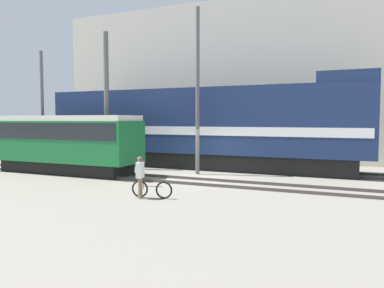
{
  "coord_description": "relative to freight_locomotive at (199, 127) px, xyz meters",
  "views": [
    {
      "loc": [
        7.4,
        -17.87,
        3.07
      ],
      "look_at": [
        -0.31,
        -0.33,
        1.8
      ],
      "focal_mm": 35.0,
      "sensor_mm": 36.0,
      "label": 1
    }
  ],
  "objects": [
    {
      "name": "ground_plane",
      "position": [
        1.66,
        -3.91,
        -2.59
      ],
      "size": [
        120.0,
        120.0,
        0.0
      ],
      "primitive_type": "plane",
      "color": "slate"
    },
    {
      "name": "track_near",
      "position": [
        1.66,
        -5.24,
        -2.52
      ],
      "size": [
        60.0,
        1.51,
        0.14
      ],
      "color": "#47423D",
      "rests_on": "ground"
    },
    {
      "name": "track_far",
      "position": [
        1.66,
        0.0,
        -2.52
      ],
      "size": [
        60.0,
        1.51,
        0.14
      ],
      "color": "#47423D",
      "rests_on": "ground"
    },
    {
      "name": "building_backdrop",
      "position": [
        1.66,
        7.87,
        3.38
      ],
      "size": [
        31.76,
        6.0,
        11.94
      ],
      "color": "beige",
      "rests_on": "ground"
    },
    {
      "name": "freight_locomotive",
      "position": [
        0.0,
        0.0,
        0.0
      ],
      "size": [
        20.46,
        3.04,
        5.55
      ],
      "color": "black",
      "rests_on": "ground"
    },
    {
      "name": "streetcar",
      "position": [
        -6.11,
        -5.24,
        -0.72
      ],
      "size": [
        9.07,
        2.54,
        3.28
      ],
      "color": "black",
      "rests_on": "ground"
    },
    {
      "name": "bicycle",
      "position": [
        1.83,
        -9.22,
        -2.25
      ],
      "size": [
        1.67,
        0.46,
        0.74
      ],
      "color": "black",
      "rests_on": "ground"
    },
    {
      "name": "person",
      "position": [
        1.43,
        -9.43,
        -1.61
      ],
      "size": [
        0.27,
        0.39,
        1.63
      ],
      "color": "#8C7A5B",
      "rests_on": "ground"
    },
    {
      "name": "utility_pole_left",
      "position": [
        -10.43,
        -2.62,
        1.23
      ],
      "size": [
        0.22,
        0.22,
        7.65
      ],
      "color": "#595959",
      "rests_on": "ground"
    },
    {
      "name": "utility_pole_center",
      "position": [
        -5.14,
        -2.62,
        1.62
      ],
      "size": [
        0.31,
        0.31,
        8.42
      ],
      "color": "#595959",
      "rests_on": "ground"
    },
    {
      "name": "utility_pole_right",
      "position": [
        0.97,
        -2.62,
        2.01
      ],
      "size": [
        0.22,
        0.22,
        9.2
      ],
      "color": "#595959",
      "rests_on": "ground"
    }
  ]
}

